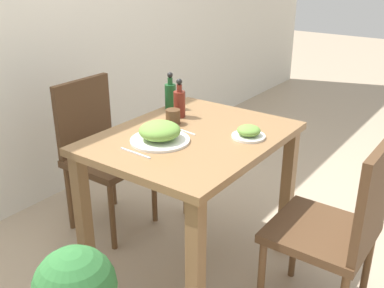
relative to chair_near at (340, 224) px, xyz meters
The scene contains 12 objects.
ground_plane 0.89m from the chair_near, 95.24° to the left, with size 16.00×16.00×0.00m, color tan.
wall_back 2.15m from the chair_near, 91.91° to the left, with size 8.00×0.05×2.60m.
dining_table 0.74m from the chair_near, 95.24° to the left, with size 0.96×0.75×0.77m.
chair_near is the anchor object (origin of this frame).
chair_far 1.44m from the chair_near, 90.55° to the left, with size 0.42×0.42×0.90m.
food_plate 0.88m from the chair_near, 105.79° to the left, with size 0.27×0.27×0.09m.
side_plate 0.57m from the chair_near, 83.62° to the left, with size 0.16×0.16×0.06m.
drink_cup 0.94m from the chair_near, 90.22° to the left, with size 0.07×0.07×0.07m.
sauce_bottle 0.99m from the chair_near, 83.82° to the left, with size 0.06×0.06×0.20m.
condiment_bottle 1.12m from the chair_near, 80.22° to the left, with size 0.06×0.06×0.20m.
fork_utensil 0.92m from the chair_near, 116.25° to the left, with size 0.02×0.17×0.00m.
spoon_utensil 0.84m from the chair_near, 94.14° to the left, with size 0.03×0.17×0.00m.
Camera 1 is at (-1.61, -1.16, 1.55)m, focal length 42.00 mm.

